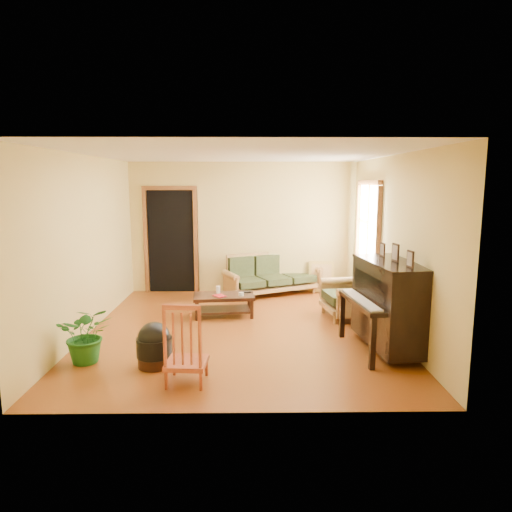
{
  "coord_description": "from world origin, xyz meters",
  "views": [
    {
      "loc": [
        0.14,
        -6.62,
        2.21
      ],
      "look_at": [
        0.23,
        0.2,
        1.1
      ],
      "focal_mm": 32.0,
      "sensor_mm": 36.0,
      "label": 1
    }
  ],
  "objects_px": {
    "sofa": "(273,275)",
    "potted_plant": "(87,334)",
    "footstool": "(154,350)",
    "red_chair": "(186,342)",
    "ceramic_crock": "(341,288)",
    "piano": "(389,306)",
    "armchair": "(347,291)",
    "coffee_table": "(224,305)"
  },
  "relations": [
    {
      "from": "ceramic_crock",
      "to": "potted_plant",
      "type": "bearing_deg",
      "value": -138.35
    },
    {
      "from": "coffee_table",
      "to": "footstool",
      "type": "xyz_separation_m",
      "value": [
        -0.72,
        -2.08,
        0.02
      ]
    },
    {
      "from": "armchair",
      "to": "sofa",
      "type": "bearing_deg",
      "value": 117.47
    },
    {
      "from": "armchair",
      "to": "red_chair",
      "type": "distance_m",
      "value": 3.37
    },
    {
      "from": "sofa",
      "to": "ceramic_crock",
      "type": "xyz_separation_m",
      "value": [
        1.36,
        -0.0,
        -0.27
      ]
    },
    {
      "from": "sofa",
      "to": "coffee_table",
      "type": "xyz_separation_m",
      "value": [
        -0.89,
        -1.46,
        -0.22
      ]
    },
    {
      "from": "footstool",
      "to": "sofa",
      "type": "bearing_deg",
      "value": 65.57
    },
    {
      "from": "footstool",
      "to": "armchair",
      "type": "bearing_deg",
      "value": 35.9
    },
    {
      "from": "sofa",
      "to": "red_chair",
      "type": "height_order",
      "value": "red_chair"
    },
    {
      "from": "footstool",
      "to": "ceramic_crock",
      "type": "xyz_separation_m",
      "value": [
        2.97,
        3.54,
        -0.08
      ]
    },
    {
      "from": "potted_plant",
      "to": "armchair",
      "type": "bearing_deg",
      "value": 27.26
    },
    {
      "from": "coffee_table",
      "to": "red_chair",
      "type": "distance_m",
      "value": 2.58
    },
    {
      "from": "sofa",
      "to": "potted_plant",
      "type": "bearing_deg",
      "value": -150.51
    },
    {
      "from": "armchair",
      "to": "potted_plant",
      "type": "distance_m",
      "value": 4.06
    },
    {
      "from": "red_chair",
      "to": "footstool",
      "type": "bearing_deg",
      "value": 138.22
    },
    {
      "from": "red_chair",
      "to": "ceramic_crock",
      "type": "bearing_deg",
      "value": 61.88
    },
    {
      "from": "footstool",
      "to": "ceramic_crock",
      "type": "bearing_deg",
      "value": 49.96
    },
    {
      "from": "coffee_table",
      "to": "armchair",
      "type": "xyz_separation_m",
      "value": [
        2.03,
        -0.09,
        0.26
      ]
    },
    {
      "from": "footstool",
      "to": "potted_plant",
      "type": "xyz_separation_m",
      "value": [
        -0.85,
        0.14,
        0.16
      ]
    },
    {
      "from": "sofa",
      "to": "footstool",
      "type": "bearing_deg",
      "value": -139.07
    },
    {
      "from": "sofa",
      "to": "coffee_table",
      "type": "distance_m",
      "value": 1.72
    },
    {
      "from": "red_chair",
      "to": "ceramic_crock",
      "type": "distance_m",
      "value": 4.74
    },
    {
      "from": "armchair",
      "to": "potted_plant",
      "type": "bearing_deg",
      "value": -161.84
    },
    {
      "from": "ceramic_crock",
      "to": "armchair",
      "type": "bearing_deg",
      "value": -98.02
    },
    {
      "from": "potted_plant",
      "to": "footstool",
      "type": "bearing_deg",
      "value": -9.0
    },
    {
      "from": "ceramic_crock",
      "to": "piano",
      "type": "bearing_deg",
      "value": -89.75
    },
    {
      "from": "coffee_table",
      "to": "red_chair",
      "type": "xyz_separation_m",
      "value": [
        -0.27,
        -2.55,
        0.29
      ]
    },
    {
      "from": "armchair",
      "to": "footstool",
      "type": "bearing_deg",
      "value": -153.19
    },
    {
      "from": "sofa",
      "to": "piano",
      "type": "distance_m",
      "value": 3.35
    },
    {
      "from": "red_chair",
      "to": "potted_plant",
      "type": "relative_size",
      "value": 1.31
    },
    {
      "from": "sofa",
      "to": "potted_plant",
      "type": "height_order",
      "value": "sofa"
    },
    {
      "from": "sofa",
      "to": "ceramic_crock",
      "type": "bearing_deg",
      "value": -24.78
    },
    {
      "from": "sofa",
      "to": "red_chair",
      "type": "xyz_separation_m",
      "value": [
        -1.15,
        -4.01,
        0.07
      ]
    },
    {
      "from": "sofa",
      "to": "coffee_table",
      "type": "relative_size",
      "value": 1.89
    },
    {
      "from": "sofa",
      "to": "footstool",
      "type": "relative_size",
      "value": 4.38
    },
    {
      "from": "piano",
      "to": "red_chair",
      "type": "bearing_deg",
      "value": -165.68
    },
    {
      "from": "coffee_table",
      "to": "armchair",
      "type": "relative_size",
      "value": 1.14
    },
    {
      "from": "footstool",
      "to": "potted_plant",
      "type": "distance_m",
      "value": 0.88
    },
    {
      "from": "ceramic_crock",
      "to": "potted_plant",
      "type": "xyz_separation_m",
      "value": [
        -3.83,
        -3.4,
        0.23
      ]
    },
    {
      "from": "ceramic_crock",
      "to": "sofa",
      "type": "bearing_deg",
      "value": 179.86
    },
    {
      "from": "piano",
      "to": "ceramic_crock",
      "type": "distance_m",
      "value": 3.08
    },
    {
      "from": "sofa",
      "to": "armchair",
      "type": "relative_size",
      "value": 2.15
    }
  ]
}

